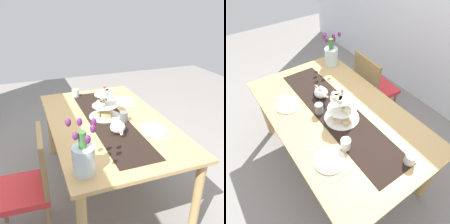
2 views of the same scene
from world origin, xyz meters
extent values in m
plane|color=gray|center=(0.00, 0.00, 0.00)|extent=(8.00, 8.00, 0.00)
cube|color=tan|center=(0.00, 0.00, 0.74)|extent=(1.74, 1.05, 0.03)
cylinder|color=tan|center=(-0.80, -0.46, 0.36)|extent=(0.07, 0.07, 0.72)
cylinder|color=tan|center=(-0.80, 0.46, 0.36)|extent=(0.07, 0.07, 0.72)
cylinder|color=tan|center=(0.80, 0.46, 0.36)|extent=(0.07, 0.07, 0.72)
cylinder|color=olive|center=(-0.14, 1.00, 0.21)|extent=(0.04, 0.04, 0.41)
cylinder|color=olive|center=(-0.50, 1.01, 0.21)|extent=(0.04, 0.04, 0.41)
cylinder|color=olive|center=(-0.16, 0.64, 0.21)|extent=(0.04, 0.04, 0.41)
cylinder|color=olive|center=(-0.52, 0.65, 0.21)|extent=(0.04, 0.04, 0.41)
cube|color=red|center=(-0.33, 0.83, 0.43)|extent=(0.44, 0.44, 0.05)
cube|color=olive|center=(-0.34, 0.64, 0.69)|extent=(0.42, 0.06, 0.45)
cube|color=black|center=(0.00, 0.00, 0.76)|extent=(1.50, 0.35, 0.00)
cylinder|color=beige|center=(0.08, 0.00, 0.90)|extent=(0.01, 0.01, 0.28)
cylinder|color=white|center=(0.08, 0.00, 0.76)|extent=(0.30, 0.30, 0.01)
cylinder|color=white|center=(0.08, 0.00, 0.87)|extent=(0.24, 0.24, 0.01)
cylinder|color=white|center=(0.08, 0.00, 0.98)|extent=(0.19, 0.19, 0.01)
cube|color=beige|center=(0.17, -0.01, 0.78)|extent=(0.06, 0.06, 0.04)
cube|color=#E0D37C|center=(0.08, 0.07, 0.79)|extent=(0.07, 0.07, 0.04)
cube|color=#DFC880|center=(0.02, 0.01, 0.79)|extent=(0.08, 0.08, 0.05)
cube|color=beige|center=(0.09, -0.05, 0.79)|extent=(0.09, 0.08, 0.05)
cube|color=beige|center=(0.15, 0.00, 0.89)|extent=(0.06, 0.04, 0.03)
cube|color=beige|center=(0.12, 0.03, 0.89)|extent=(0.07, 0.06, 0.03)
cube|color=#EBE8C9|center=(0.09, 0.03, 0.89)|extent=(0.05, 0.06, 0.03)
cube|color=#F0DFC7|center=(0.06, 0.07, 0.89)|extent=(0.04, 0.06, 0.03)
cube|color=silver|center=(0.04, 0.04, 0.89)|extent=(0.06, 0.07, 0.03)
cube|color=beige|center=(0.05, 0.01, 1.00)|extent=(0.07, 0.05, 0.03)
cube|color=beige|center=(0.04, -0.03, 1.00)|extent=(0.07, 0.05, 0.03)
cube|color=#F0E7C1|center=(0.06, -0.04, 1.00)|extent=(0.05, 0.06, 0.03)
cube|color=beige|center=(0.10, -0.04, 1.00)|extent=(0.06, 0.07, 0.03)
cube|color=#E4EAC3|center=(0.11, -0.03, 1.00)|extent=(0.06, 0.07, 0.03)
sphere|color=red|center=(0.08, 0.00, 1.05)|extent=(0.02, 0.02, 0.02)
ellipsoid|color=white|center=(-0.26, 0.00, 0.81)|extent=(0.13, 0.13, 0.10)
cone|color=white|center=(-0.26, 0.00, 0.88)|extent=(0.06, 0.06, 0.04)
cylinder|color=white|center=(-0.17, 0.00, 0.82)|extent=(0.07, 0.02, 0.06)
torus|color=white|center=(-0.34, 0.00, 0.81)|extent=(0.07, 0.01, 0.07)
cylinder|color=silver|center=(-0.68, 0.40, 0.85)|extent=(0.15, 0.15, 0.19)
cylinder|color=#3D7538|center=(-0.68, 0.40, 1.00)|extent=(0.05, 0.05, 0.12)
ellipsoid|color=#6B2860|center=(-0.64, 0.40, 1.10)|extent=(0.04, 0.04, 0.06)
ellipsoid|color=#6B2860|center=(-0.63, 0.47, 1.11)|extent=(0.04, 0.04, 0.06)
ellipsoid|color=#6B2860|center=(-0.70, 0.44, 1.04)|extent=(0.04, 0.04, 0.06)
ellipsoid|color=#6B2860|center=(-0.79, 0.39, 1.06)|extent=(0.04, 0.04, 0.06)
ellipsoid|color=#6B2860|center=(-0.72, 0.34, 1.09)|extent=(0.04, 0.04, 0.06)
ellipsoid|color=#6B2860|center=(-0.64, 0.31, 1.09)|extent=(0.04, 0.04, 0.06)
cylinder|color=white|center=(0.71, 0.15, 0.80)|extent=(0.08, 0.08, 0.08)
cylinder|color=white|center=(-0.33, -0.32, 0.76)|extent=(0.23, 0.23, 0.01)
cube|color=silver|center=(-0.47, -0.32, 0.76)|extent=(0.02, 0.15, 0.01)
cube|color=silver|center=(-0.18, -0.32, 0.76)|extent=(0.03, 0.17, 0.01)
cylinder|color=white|center=(0.38, -0.32, 0.76)|extent=(0.23, 0.23, 0.01)
cube|color=silver|center=(0.23, -0.32, 0.76)|extent=(0.03, 0.15, 0.01)
cube|color=silver|center=(0.52, -0.32, 0.76)|extent=(0.02, 0.17, 0.01)
cylinder|color=slate|center=(-0.08, -0.13, 0.80)|extent=(0.08, 0.08, 0.09)
cylinder|color=white|center=(0.35, -0.16, 0.80)|extent=(0.08, 0.08, 0.09)
camera|label=1|loc=(-2.02, 0.69, 1.80)|focal=41.01mm
camera|label=2|loc=(1.07, -0.72, 2.05)|focal=33.26mm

